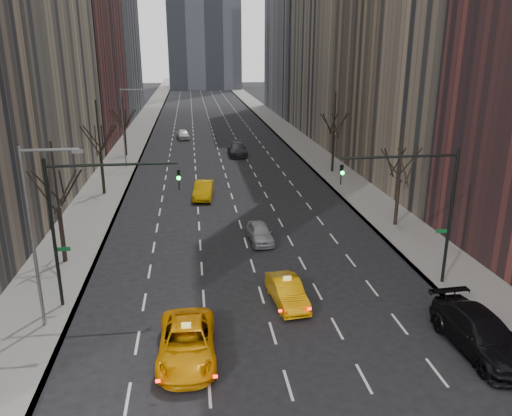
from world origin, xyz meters
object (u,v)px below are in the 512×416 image
object	(u,v)px
taxi_suv	(187,343)
parked_suv_black	(481,333)
taxi_sedan	(287,292)
silver_sedan_ahead	(260,233)

from	to	relation	value
taxi_suv	parked_suv_black	xyz separation A→B (m)	(13.34, -1.15, 0.12)
parked_suv_black	taxi_suv	bearing A→B (deg)	172.21
taxi_suv	taxi_sedan	size ratio (longest dim) A/B	1.30
taxi_suv	silver_sedan_ahead	distance (m)	14.59
taxi_suv	silver_sedan_ahead	size ratio (longest dim) A/B	1.40
taxi_sedan	silver_sedan_ahead	world-z (taller)	taxi_sedan
taxi_sedan	silver_sedan_ahead	distance (m)	9.28
taxi_sedan	parked_suv_black	bearing A→B (deg)	-40.52
silver_sedan_ahead	taxi_suv	bearing A→B (deg)	-113.78
parked_suv_black	silver_sedan_ahead	bearing A→B (deg)	115.99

